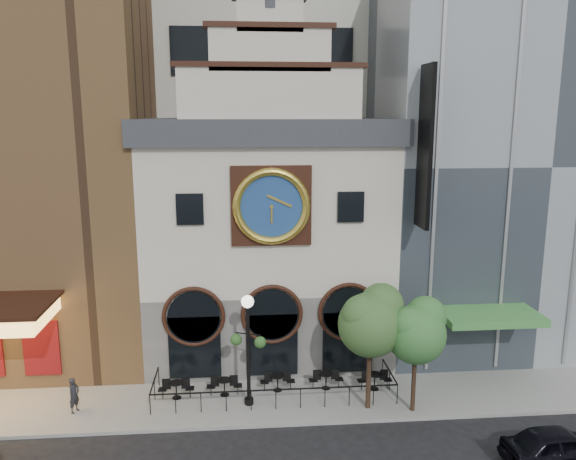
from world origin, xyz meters
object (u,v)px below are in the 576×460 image
(bistro_3, at_px, (326,379))
(lamppost, at_px, (248,338))
(bistro_1, at_px, (224,386))
(tree_right, at_px, (417,329))
(bistro_4, at_px, (375,380))
(car_right, at_px, (560,446))
(tree_left, at_px, (371,319))
(bistro_2, at_px, (278,381))
(pedestrian, at_px, (74,395))
(bistro_0, at_px, (176,389))

(bistro_3, height_order, lamppost, lamppost)
(bistro_1, xyz_separation_m, tree_right, (8.09, -1.94, 3.18))
(bistro_4, xyz_separation_m, car_right, (5.44, -5.89, 0.10))
(bistro_4, distance_m, lamppost, 6.39)
(bistro_3, distance_m, tree_left, 4.27)
(bistro_1, distance_m, bistro_2, 2.42)
(bistro_4, distance_m, tree_right, 3.92)
(bistro_2, relative_size, tree_left, 0.29)
(bistro_1, bearing_deg, bistro_3, 2.79)
(bistro_3, height_order, pedestrian, pedestrian)
(bistro_3, bearing_deg, car_right, -38.74)
(car_right, height_order, lamppost, lamppost)
(tree_left, xyz_separation_m, tree_right, (1.85, -0.39, -0.36))
(car_right, bearing_deg, tree_left, 50.04)
(pedestrian, bearing_deg, bistro_1, -56.83)
(bistro_2, xyz_separation_m, pedestrian, (-8.70, -1.13, 0.31))
(bistro_2, bearing_deg, bistro_0, -176.01)
(bistro_0, bearing_deg, pedestrian, -168.99)
(lamppost, distance_m, tree_right, 7.11)
(bistro_4, bearing_deg, bistro_2, 176.79)
(car_right, bearing_deg, lamppost, 61.53)
(bistro_0, relative_size, bistro_2, 1.00)
(bistro_2, height_order, tree_left, tree_left)
(bistro_2, xyz_separation_m, tree_left, (3.83, -1.79, 3.54))
(bistro_3, bearing_deg, pedestrian, -174.12)
(bistro_4, bearing_deg, bistro_1, 179.83)
(bistro_0, xyz_separation_m, tree_left, (8.36, -1.47, 3.54))
(bistro_1, bearing_deg, tree_left, -14.01)
(pedestrian, bearing_deg, lamppost, -64.72)
(car_right, distance_m, tree_left, 8.22)
(lamppost, bearing_deg, bistro_0, -173.25)
(bistro_1, height_order, lamppost, lamppost)
(lamppost, bearing_deg, bistro_4, 28.77)
(car_right, height_order, tree_left, tree_left)
(bistro_1, height_order, tree_left, tree_left)
(bistro_0, relative_size, bistro_4, 1.00)
(bistro_3, relative_size, pedestrian, 1.03)
(pedestrian, bearing_deg, tree_right, -69.12)
(bistro_4, xyz_separation_m, tree_left, (-0.62, -1.54, 3.54))
(lamppost, height_order, tree_right, tree_right)
(car_right, relative_size, pedestrian, 2.74)
(pedestrian, bearing_deg, bistro_3, -59.08)
(bistro_3, height_order, bistro_4, same)
(car_right, height_order, tree_right, tree_right)
(bistro_1, distance_m, tree_right, 8.91)
(car_right, distance_m, tree_right, 6.55)
(lamppost, xyz_separation_m, tree_right, (7.01, -1.08, 0.57))
(car_right, distance_m, lamppost, 12.55)
(bistro_0, distance_m, tree_right, 10.86)
(bistro_0, bearing_deg, bistro_1, 2.36)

